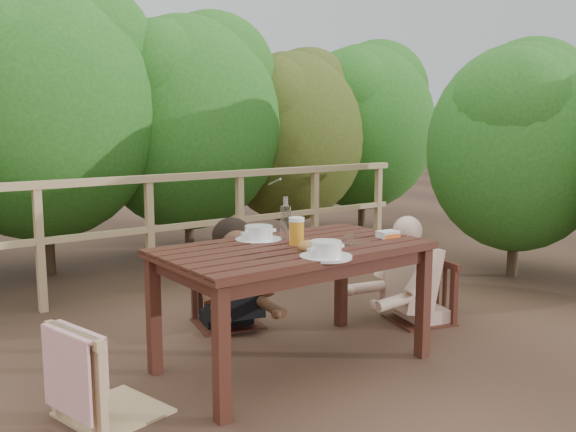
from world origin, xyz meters
TOP-DOWN VIEW (x-y plane):
  - ground at (0.00, 0.00)m, footprint 60.00×60.00m
  - table at (0.00, 0.00)m, footprint 1.55×0.87m
  - chair_left at (-1.11, 0.03)m, footprint 0.55×0.55m
  - chair_far at (0.08, 0.88)m, footprint 0.54×0.54m
  - chair_right at (1.25, 0.11)m, footprint 0.52×0.52m
  - woman at (0.08, 0.90)m, footprint 0.62×0.70m
  - diner_right at (1.28, 0.11)m, footprint 0.76×0.68m
  - railing at (0.00, 2.00)m, footprint 5.60×0.10m
  - hedge_row at (0.40, 3.20)m, footprint 6.60×1.60m
  - soup_near at (-0.03, -0.34)m, footprint 0.28×0.28m
  - soup_far at (-0.05, 0.29)m, footprint 0.29×0.29m
  - bread_roll at (-0.02, -0.16)m, footprint 0.12×0.09m
  - beer_glass at (0.02, -0.00)m, footprint 0.09×0.09m
  - bottle at (0.07, 0.16)m, footprint 0.07×0.07m
  - tumbler at (0.26, -0.21)m, footprint 0.07×0.07m
  - butter_tub at (0.62, -0.16)m, footprint 0.14×0.11m

SIDE VIEW (x-z plane):
  - ground at x=0.00m, z-range 0.00..0.00m
  - table at x=0.00m, z-range 0.00..0.72m
  - chair_right at x=1.25m, z-range 0.00..0.85m
  - chair_far at x=0.08m, z-range 0.00..0.90m
  - chair_left at x=-1.11m, z-range 0.00..0.92m
  - railing at x=0.00m, z-range 0.00..1.01m
  - woman at x=0.08m, z-range 0.00..1.22m
  - diner_right at x=1.28m, z-range 0.00..1.29m
  - butter_tub at x=0.62m, z-range 0.72..0.77m
  - bread_roll at x=-0.02m, z-range 0.72..0.79m
  - tumbler at x=0.26m, z-range 0.72..0.80m
  - soup_near at x=-0.03m, z-range 0.72..0.81m
  - soup_far at x=-0.05m, z-range 0.72..0.82m
  - beer_glass at x=0.02m, z-range 0.72..0.90m
  - bottle at x=0.07m, z-range 0.72..1.00m
  - hedge_row at x=0.40m, z-range 0.00..3.80m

